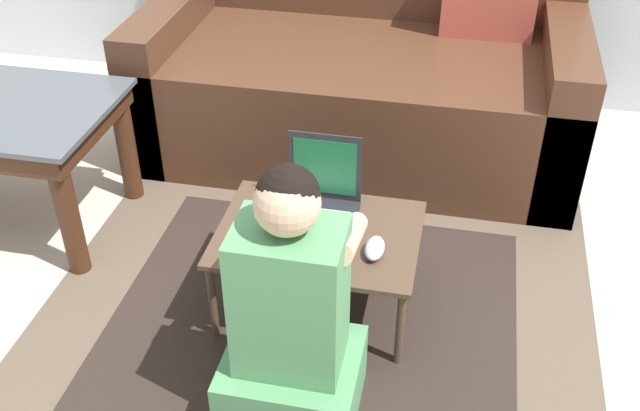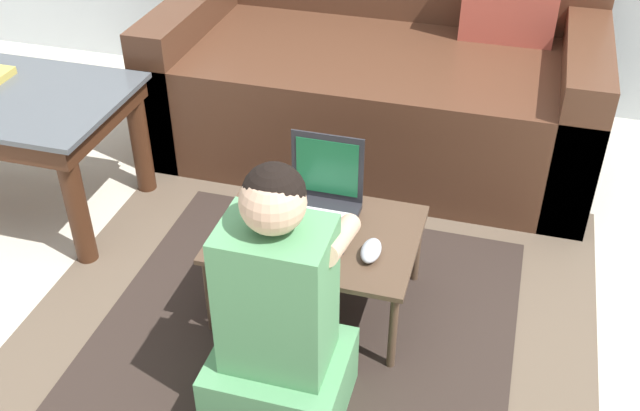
% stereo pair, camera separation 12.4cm
% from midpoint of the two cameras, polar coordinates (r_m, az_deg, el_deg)
% --- Properties ---
extents(ground_plane, '(16.00, 16.00, 0.00)m').
position_cam_midpoint_polar(ground_plane, '(2.41, -1.70, -6.97)').
color(ground_plane, beige).
extents(area_rug, '(1.69, 1.89, 0.01)m').
position_cam_midpoint_polar(area_rug, '(2.23, -2.85, -11.01)').
color(area_rug, brown).
rests_on(area_rug, ground_plane).
extents(couch, '(1.70, 0.94, 0.92)m').
position_cam_midpoint_polar(couch, '(3.10, 2.29, 10.39)').
color(couch, '#4C2D1E').
rests_on(couch, ground_plane).
extents(laptop_desk, '(0.59, 0.44, 0.29)m').
position_cam_midpoint_polar(laptop_desk, '(2.21, -1.73, -2.62)').
color(laptop_desk, '#4C3828').
rests_on(laptop_desk, ground_plane).
extents(laptop, '(0.22, 0.23, 0.24)m').
position_cam_midpoint_polar(laptop, '(2.22, -1.58, -0.22)').
color(laptop, '#232328').
rests_on(laptop, laptop_desk).
extents(computer_mouse, '(0.06, 0.11, 0.04)m').
position_cam_midpoint_polar(computer_mouse, '(2.10, 2.50, -3.31)').
color(computer_mouse, '#B2B7C1').
rests_on(computer_mouse, laptop_desk).
extents(person_seated, '(0.35, 0.39, 0.76)m').
position_cam_midpoint_polar(person_seated, '(1.87, -4.14, -8.92)').
color(person_seated, '#518E5B').
rests_on(person_seated, ground_plane).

